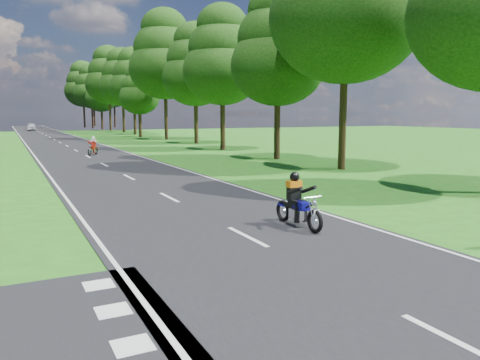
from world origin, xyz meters
TOP-DOWN VIEW (x-y plane):
  - ground at (0.00, 0.00)m, footprint 160.00×160.00m
  - main_road at (0.00, 50.00)m, footprint 7.00×140.00m
  - road_markings at (-0.14, 48.13)m, footprint 7.40×140.00m
  - treeline at (1.43, 60.06)m, footprint 40.00×115.35m
  - rider_near_blue at (1.66, 2.28)m, footprint 0.61×1.74m
  - rider_far_red at (0.51, 27.00)m, footprint 1.24×1.66m
  - distant_car at (-0.73, 82.76)m, footprint 1.86×4.09m

SIDE VIEW (x-z plane):
  - ground at x=0.00m, z-range 0.00..0.00m
  - main_road at x=0.00m, z-range 0.00..0.02m
  - road_markings at x=-0.14m, z-range 0.02..0.03m
  - rider_far_red at x=0.51m, z-range 0.02..1.35m
  - distant_car at x=-0.73m, z-range 0.02..1.38m
  - rider_near_blue at x=1.66m, z-range 0.02..1.46m
  - treeline at x=1.43m, z-range 0.86..15.65m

